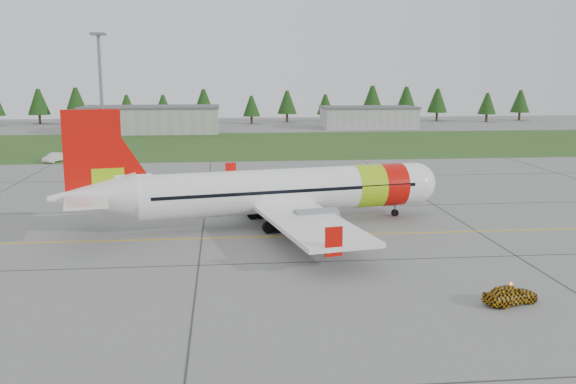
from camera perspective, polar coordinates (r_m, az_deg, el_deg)
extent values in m
plane|color=gray|center=(50.76, 9.32, -5.95)|extent=(320.00, 320.00, 0.00)
cylinder|color=white|center=(60.90, -0.29, 0.15)|extent=(27.85, 9.54, 4.14)
sphere|color=white|center=(66.20, 11.20, 0.79)|extent=(4.14, 4.14, 4.14)
cone|color=white|center=(58.25, -16.98, -0.43)|extent=(8.10, 5.53, 4.14)
cube|color=black|center=(66.29, 11.46, 1.12)|extent=(2.21, 3.04, 0.59)
cylinder|color=#A0DB10|center=(63.86, 7.01, 0.56)|extent=(3.54, 4.68, 4.22)
cylinder|color=red|center=(64.94, 9.06, 0.67)|extent=(3.13, 4.60, 4.22)
cube|color=white|center=(60.97, -0.76, -0.96)|extent=(12.47, 34.42, 0.38)
cube|color=red|center=(76.71, -5.12, 1.83)|extent=(1.29, 0.44, 2.12)
cube|color=red|center=(44.96, 4.08, -4.42)|extent=(1.29, 0.44, 2.12)
cylinder|color=gray|center=(67.01, -0.88, -0.41)|extent=(4.18, 2.94, 2.23)
cylinder|color=gray|center=(56.17, 2.50, -2.58)|extent=(4.18, 2.94, 2.23)
cube|color=red|center=(57.71, -16.96, 3.05)|extent=(4.86, 1.34, 8.06)
cube|color=#A0DB10|center=(58.06, -15.69, 0.83)|extent=(2.79, 0.99, 2.55)
cube|color=white|center=(58.21, -17.52, -0.20)|extent=(5.75, 12.63, 0.23)
cylinder|color=slate|center=(65.70, 9.49, -1.49)|extent=(0.19, 0.19, 1.48)
cylinder|color=black|center=(65.78, 9.48, -1.82)|extent=(0.77, 0.43, 0.72)
cylinder|color=slate|center=(63.72, -2.44, -1.49)|extent=(0.23, 0.23, 2.02)
cylinder|color=black|center=(63.71, -2.80, -1.91)|extent=(1.18, 0.69, 1.10)
cylinder|color=slate|center=(58.14, -0.93, -2.66)|extent=(0.23, 0.23, 2.02)
cylinder|color=black|center=(58.13, -1.33, -3.12)|extent=(1.18, 0.69, 1.10)
imported|color=orange|center=(42.68, 19.25, -7.10)|extent=(1.59, 1.74, 3.59)
imported|color=silver|center=(110.55, -20.11, 3.68)|extent=(2.04, 1.99, 4.51)
cube|color=#30561E|center=(130.37, -0.07, 4.29)|extent=(320.00, 50.00, 0.03)
cube|color=gold|center=(58.23, 7.28, -3.73)|extent=(120.00, 0.25, 0.02)
cube|color=#A8A8A3|center=(158.25, -12.05, 6.26)|extent=(32.00, 14.00, 6.00)
cube|color=#A8A8A3|center=(169.66, 7.17, 6.55)|extent=(24.00, 12.00, 5.20)
cylinder|color=slate|center=(106.72, -16.23, 7.85)|extent=(0.50, 0.50, 20.00)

